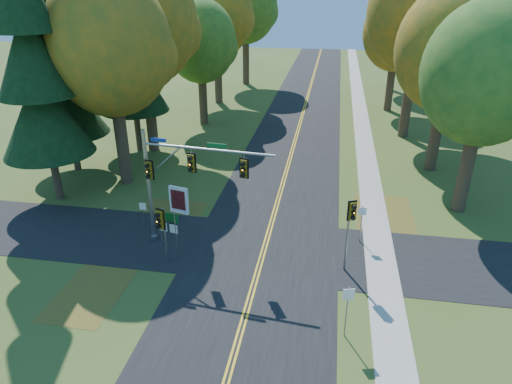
% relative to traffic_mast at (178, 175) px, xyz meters
% --- Properties ---
extents(ground, '(160.00, 160.00, 0.00)m').
position_rel_traffic_mast_xyz_m(ground, '(4.55, -1.78, -4.17)').
color(ground, '#394D1B').
rests_on(ground, ground).
extents(road_main, '(8.00, 160.00, 0.02)m').
position_rel_traffic_mast_xyz_m(road_main, '(4.55, -1.78, -4.16)').
color(road_main, black).
rests_on(road_main, ground).
extents(road_cross, '(60.00, 6.00, 0.02)m').
position_rel_traffic_mast_xyz_m(road_cross, '(4.55, 0.22, -4.16)').
color(road_cross, black).
rests_on(road_cross, ground).
extents(centerline_left, '(0.10, 160.00, 0.01)m').
position_rel_traffic_mast_xyz_m(centerline_left, '(4.45, -1.78, -4.14)').
color(centerline_left, gold).
rests_on(centerline_left, road_main).
extents(centerline_right, '(0.10, 160.00, 0.01)m').
position_rel_traffic_mast_xyz_m(centerline_right, '(4.65, -1.78, -4.14)').
color(centerline_right, gold).
rests_on(centerline_right, road_main).
extents(sidewalk_east, '(1.60, 160.00, 0.06)m').
position_rel_traffic_mast_xyz_m(sidewalk_east, '(10.75, -1.78, -4.14)').
color(sidewalk_east, '#9E998E').
rests_on(sidewalk_east, ground).
extents(leaf_patch_w_near, '(4.00, 6.00, 0.00)m').
position_rel_traffic_mast_xyz_m(leaf_patch_w_near, '(-1.95, 2.22, -4.16)').
color(leaf_patch_w_near, brown).
rests_on(leaf_patch_w_near, ground).
extents(leaf_patch_e, '(3.50, 8.00, 0.00)m').
position_rel_traffic_mast_xyz_m(leaf_patch_e, '(11.35, 4.22, -4.16)').
color(leaf_patch_e, brown).
rests_on(leaf_patch_e, ground).
extents(leaf_patch_w_far, '(3.00, 5.00, 0.00)m').
position_rel_traffic_mast_xyz_m(leaf_patch_w_far, '(-2.95, -4.78, -4.16)').
color(leaf_patch_w_far, brown).
rests_on(leaf_patch_w_far, ground).
extents(tree_w_a, '(8.00, 8.00, 14.15)m').
position_rel_traffic_mast_xyz_m(tree_w_a, '(-6.58, 7.60, 5.32)').
color(tree_w_a, '#38281C').
rests_on(tree_w_a, ground).
extents(tree_e_a, '(7.20, 7.20, 12.73)m').
position_rel_traffic_mast_xyz_m(tree_e_a, '(16.11, 6.99, 4.36)').
color(tree_e_a, '#38281C').
rests_on(tree_e_a, ground).
extents(tree_w_b, '(8.60, 8.60, 15.38)m').
position_rel_traffic_mast_xyz_m(tree_w_b, '(-7.17, 14.50, 6.20)').
color(tree_w_b, '#38281C').
rests_on(tree_w_b, ground).
extents(tree_e_b, '(7.60, 7.60, 13.33)m').
position_rel_traffic_mast_xyz_m(tree_e_b, '(15.52, 13.79, 4.73)').
color(tree_e_b, '#38281C').
rests_on(tree_e_b, ground).
extents(tree_w_c, '(6.80, 6.80, 11.91)m').
position_rel_traffic_mast_xyz_m(tree_w_c, '(-4.99, 22.69, 3.77)').
color(tree_w_c, '#38281C').
rests_on(tree_w_c, ground).
extents(tree_e_c, '(8.80, 8.80, 15.79)m').
position_rel_traffic_mast_xyz_m(tree_e_c, '(14.43, 21.91, 6.49)').
color(tree_e_c, '#38281C').
rests_on(tree_e_c, ground).
extents(tree_w_d, '(8.20, 8.20, 14.56)m').
position_rel_traffic_mast_xyz_m(tree_w_d, '(-5.58, 31.40, 5.61)').
color(tree_w_d, '#38281C').
rests_on(tree_w_d, ground).
extents(tree_e_d, '(7.00, 7.00, 12.32)m').
position_rel_traffic_mast_xyz_m(tree_e_d, '(13.81, 31.09, 4.07)').
color(tree_e_d, '#38281C').
rests_on(tree_e_d, ground).
extents(tree_w_e, '(8.40, 8.40, 14.97)m').
position_rel_traffic_mast_xyz_m(tree_w_e, '(-4.38, 42.30, 5.90)').
color(tree_w_e, '#38281C').
rests_on(tree_w_e, ground).
extents(tree_e_e, '(7.80, 7.80, 13.74)m').
position_rel_traffic_mast_xyz_m(tree_e_e, '(15.02, 41.80, 5.02)').
color(tree_e_e, '#38281C').
rests_on(tree_e_e, ground).
extents(pine_a, '(5.60, 5.60, 19.48)m').
position_rel_traffic_mast_xyz_m(pine_a, '(-9.95, 4.22, 5.01)').
color(pine_a, '#38281C').
rests_on(pine_a, ground).
extents(pine_b, '(5.60, 5.60, 17.31)m').
position_rel_traffic_mast_xyz_m(pine_b, '(-11.45, 9.22, 3.99)').
color(pine_b, '#38281C').
rests_on(pine_b, ground).
extents(pine_c, '(5.60, 5.60, 20.56)m').
position_rel_traffic_mast_xyz_m(pine_c, '(-8.45, 14.22, 5.52)').
color(pine_c, '#38281C').
rests_on(pine_c, ground).
extents(traffic_mast, '(7.12, 1.04, 6.48)m').
position_rel_traffic_mast_xyz_m(traffic_mast, '(0.00, 0.00, 0.00)').
color(traffic_mast, gray).
rests_on(traffic_mast, ground).
extents(east_signal_pole, '(0.43, 0.53, 4.02)m').
position_rel_traffic_mast_xyz_m(east_signal_pole, '(8.92, -1.14, -1.12)').
color(east_signal_pole, gray).
rests_on(east_signal_pole, ground).
extents(ped_signal_pole, '(0.49, 0.58, 3.20)m').
position_rel_traffic_mast_xyz_m(ped_signal_pole, '(-0.32, -1.98, -1.79)').
color(ped_signal_pole, gray).
rests_on(ped_signal_pole, ground).
extents(route_sign_cluster, '(1.24, 0.31, 2.70)m').
position_rel_traffic_mast_xyz_m(route_sign_cluster, '(-0.25, -1.31, -2.27)').
color(route_sign_cluster, gray).
rests_on(route_sign_cluster, ground).
extents(info_kiosk, '(1.30, 0.47, 1.79)m').
position_rel_traffic_mast_xyz_m(info_kiosk, '(-1.35, 3.54, -3.28)').
color(info_kiosk, white).
rests_on(info_kiosk, ground).
extents(reg_sign_e_north, '(0.42, 0.06, 2.22)m').
position_rel_traffic_mast_xyz_m(reg_sign_e_north, '(9.70, 1.93, -2.65)').
color(reg_sign_e_north, gray).
rests_on(reg_sign_e_north, ground).
extents(reg_sign_e_south, '(0.46, 0.15, 2.47)m').
position_rel_traffic_mast_xyz_m(reg_sign_e_south, '(8.84, -5.79, -2.48)').
color(reg_sign_e_south, gray).
rests_on(reg_sign_e_south, ground).
extents(reg_sign_w, '(0.39, 0.06, 2.06)m').
position_rel_traffic_mast_xyz_m(reg_sign_w, '(-2.47, 0.72, -2.76)').
color(reg_sign_w, gray).
rests_on(reg_sign_w, ground).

